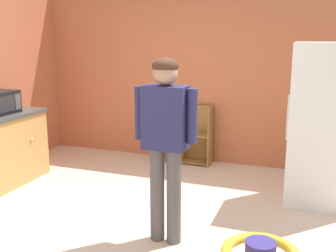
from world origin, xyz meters
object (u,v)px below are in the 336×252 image
refrigerator (323,125)px  bookshelf (182,137)px  amber_bottle (3,102)px  standing_person (165,133)px

refrigerator → bookshelf: refrigerator is taller
amber_bottle → standing_person: bearing=-20.3°
refrigerator → amber_bottle: bearing=-173.4°
standing_person → amber_bottle: size_ratio=6.78×
refrigerator → standing_person: bearing=-132.4°
standing_person → amber_bottle: 2.81m
refrigerator → standing_person: 1.94m
refrigerator → standing_person: (-1.31, -1.43, 0.12)m
bookshelf → amber_bottle: amber_bottle is taller
bookshelf → amber_bottle: bearing=-146.2°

